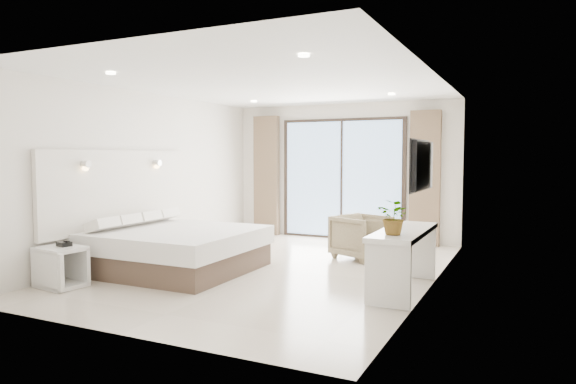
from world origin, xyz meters
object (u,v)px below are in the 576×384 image
object	(u,v)px
bed	(175,249)
console_desk	(404,246)
nightstand	(61,267)
armchair	(362,235)

from	to	relation	value
bed	console_desk	bearing A→B (deg)	4.29
nightstand	armchair	size ratio (longest dim) A/B	0.78
nightstand	console_desk	bearing A→B (deg)	29.76
bed	nightstand	xyz separation A→B (m)	(-0.71, -1.40, -0.06)
bed	nightstand	size ratio (longest dim) A/B	3.50
console_desk	armchair	bearing A→B (deg)	121.77
bed	armchair	xyz separation A→B (m)	(2.20, 1.98, 0.08)
bed	nightstand	bearing A→B (deg)	-116.84
console_desk	nightstand	bearing A→B (deg)	-157.52
bed	console_desk	xyz separation A→B (m)	(3.27, 0.25, 0.25)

